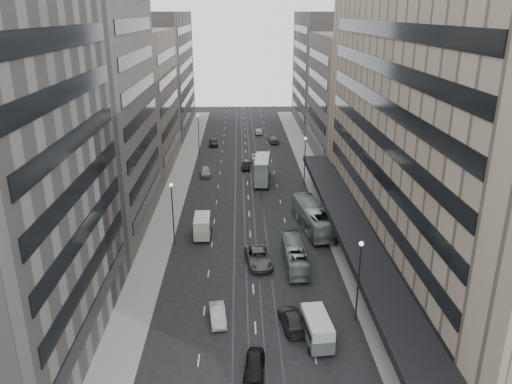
{
  "coord_description": "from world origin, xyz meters",
  "views": [
    {
      "loc": [
        -1.29,
        -45.69,
        28.0
      ],
      "look_at": [
        0.84,
        17.25,
        5.16
      ],
      "focal_mm": 35.0,
      "sensor_mm": 36.0,
      "label": 1
    }
  ],
  "objects": [
    {
      "name": "ground",
      "position": [
        0.0,
        0.0,
        0.0
      ],
      "size": [
        220.0,
        220.0,
        0.0
      ],
      "primitive_type": "plane",
      "color": "black",
      "rests_on": "ground"
    },
    {
      "name": "sidewalk_right",
      "position": [
        12.0,
        37.5,
        0.07
      ],
      "size": [
        4.0,
        125.0,
        0.15
      ],
      "primitive_type": "cube",
      "color": "gray",
      "rests_on": "ground"
    },
    {
      "name": "sidewalk_left",
      "position": [
        -12.0,
        37.5,
        0.07
      ],
      "size": [
        4.0,
        125.0,
        0.15
      ],
      "primitive_type": "cube",
      "color": "gray",
      "rests_on": "ground"
    },
    {
      "name": "department_store",
      "position": [
        21.45,
        8.0,
        14.95
      ],
      "size": [
        19.2,
        60.0,
        30.0
      ],
      "color": "gray",
      "rests_on": "ground"
    },
    {
      "name": "building_right_mid",
      "position": [
        21.5,
        52.0,
        12.0
      ],
      "size": [
        15.0,
        28.0,
        24.0
      ],
      "primitive_type": "cube",
      "color": "#46413D",
      "rests_on": "ground"
    },
    {
      "name": "building_right_far",
      "position": [
        21.5,
        82.0,
        14.0
      ],
      "size": [
        15.0,
        32.0,
        28.0
      ],
      "primitive_type": "cube",
      "color": "#67625D",
      "rests_on": "ground"
    },
    {
      "name": "building_left_b",
      "position": [
        -21.5,
        19.0,
        17.0
      ],
      "size": [
        15.0,
        26.0,
        34.0
      ],
      "primitive_type": "cube",
      "color": "#46413D",
      "rests_on": "ground"
    },
    {
      "name": "building_left_c",
      "position": [
        -21.5,
        46.0,
        12.5
      ],
      "size": [
        15.0,
        28.0,
        25.0
      ],
      "primitive_type": "cube",
      "color": "gray",
      "rests_on": "ground"
    },
    {
      "name": "building_left_d",
      "position": [
        -21.5,
        79.0,
        14.0
      ],
      "size": [
        15.0,
        38.0,
        28.0
      ],
      "primitive_type": "cube",
      "color": "#67625D",
      "rests_on": "ground"
    },
    {
      "name": "lamp_right_near",
      "position": [
        9.7,
        -5.0,
        5.2
      ],
      "size": [
        0.44,
        0.44,
        8.32
      ],
      "color": "#262628",
      "rests_on": "ground"
    },
    {
      "name": "lamp_right_far",
      "position": [
        9.7,
        35.0,
        5.2
      ],
      "size": [
        0.44,
        0.44,
        8.32
      ],
      "color": "#262628",
      "rests_on": "ground"
    },
    {
      "name": "lamp_left_near",
      "position": [
        -9.7,
        12.0,
        5.2
      ],
      "size": [
        0.44,
        0.44,
        8.32
      ],
      "color": "#262628",
      "rests_on": "ground"
    },
    {
      "name": "lamp_left_far",
      "position": [
        -9.7,
        55.0,
        5.2
      ],
      "size": [
        0.44,
        0.44,
        8.32
      ],
      "color": "#262628",
      "rests_on": "ground"
    },
    {
      "name": "bus_near",
      "position": [
        4.96,
        6.2,
        1.34
      ],
      "size": [
        2.35,
        9.66,
        2.68
      ],
      "primitive_type": "imported",
      "rotation": [
        0.0,
        0.0,
        3.15
      ],
      "color": "gray",
      "rests_on": "ground"
    },
    {
      "name": "bus_far",
      "position": [
        8.5,
        16.5,
        1.72
      ],
      "size": [
        4.41,
        12.59,
        3.43
      ],
      "primitive_type": "imported",
      "rotation": [
        0.0,
        0.0,
        3.27
      ],
      "color": "#8F9A90",
      "rests_on": "ground"
    },
    {
      "name": "double_decker",
      "position": [
        2.54,
        36.08,
        2.43
      ],
      "size": [
        3.19,
        8.44,
        4.51
      ],
      "rotation": [
        0.0,
        0.0,
        -0.1
      ],
      "color": "gray",
      "rests_on": "ground"
    },
    {
      "name": "vw_microbus",
      "position": [
        5.43,
        -8.31,
        1.47
      ],
      "size": [
        2.6,
        5.05,
        2.64
      ],
      "rotation": [
        0.0,
        0.0,
        0.09
      ],
      "color": "#525659",
      "rests_on": "ground"
    },
    {
      "name": "panel_van",
      "position": [
        -6.31,
        14.33,
        1.59
      ],
      "size": [
        2.35,
        4.62,
        2.88
      ],
      "rotation": [
        0.0,
        0.0,
        0.02
      ],
      "color": "beige",
      "rests_on": "ground"
    },
    {
      "name": "sedan_0",
      "position": [
        -0.27,
        -12.17,
        0.7
      ],
      "size": [
        2.06,
        4.27,
        1.41
      ],
      "primitive_type": "imported",
      "rotation": [
        0.0,
        0.0,
        -0.1
      ],
      "color": "black",
      "rests_on": "ground"
    },
    {
      "name": "sedan_1",
      "position": [
        -3.57,
        -4.76,
        0.67
      ],
      "size": [
        1.92,
        4.24,
        1.35
      ],
      "primitive_type": "imported",
      "rotation": [
        0.0,
        0.0,
        0.12
      ],
      "color": "#BCBBB7",
      "rests_on": "ground"
    },
    {
      "name": "sedan_2",
      "position": [
        0.8,
        6.62,
        0.83
      ],
      "size": [
        3.45,
        6.25,
        1.66
      ],
      "primitive_type": "imported",
      "rotation": [
        0.0,
        0.0,
        0.12
      ],
      "color": "#515153",
      "rests_on": "ground"
    },
    {
      "name": "sedan_3",
      "position": [
        3.49,
        -5.86,
        0.75
      ],
      "size": [
        2.74,
        5.37,
        1.49
      ],
      "primitive_type": "imported",
      "rotation": [
        0.0,
        0.0,
        3.27
      ],
      "color": "black",
      "rests_on": "ground"
    },
    {
      "name": "sedan_4",
      "position": [
        -7.51,
        40.42,
        0.79
      ],
      "size": [
        2.26,
        4.76,
        1.57
      ],
      "primitive_type": "imported",
      "rotation": [
        0.0,
        0.0,
        0.09
      ],
      "color": "#A39887",
      "rests_on": "ground"
    },
    {
      "name": "sedan_5",
      "position": [
        -0.07,
        44.26,
        0.69
      ],
      "size": [
        1.8,
        4.31,
        1.39
      ],
      "primitive_type": "imported",
      "rotation": [
        0.0,
        0.0,
        -0.08
      ],
      "color": "black",
      "rests_on": "ground"
    },
    {
      "name": "sedan_6",
      "position": [
        2.17,
        49.94,
        0.72
      ],
      "size": [
        2.65,
        5.3,
        1.44
      ],
      "primitive_type": "imported",
      "rotation": [
        0.0,
        0.0,
        3.19
      ],
      "color": "white",
      "rests_on": "ground"
    },
    {
      "name": "sedan_7",
      "position": [
        6.32,
        64.09,
        0.72
      ],
      "size": [
        2.55,
        5.17,
        1.45
      ],
      "primitive_type": "imported",
      "rotation": [
        0.0,
        0.0,
        3.25
      ],
      "color": "#575759",
      "rests_on": "ground"
    },
    {
      "name": "sedan_8",
      "position": [
        -7.09,
        62.02,
        0.79
      ],
      "size": [
        2.06,
        4.69,
        1.57
      ],
      "primitive_type": "imported",
      "rotation": [
        0.0,
        0.0,
        0.05
      ],
      "color": "black",
      "rests_on": "ground"
    },
    {
      "name": "sedan_9",
      "position": [
        3.27,
        72.76,
        0.67
      ],
      "size": [
        1.7,
        4.14,
        1.33
      ],
      "primitive_type": "imported",
      "rotation": [
        0.0,
        0.0,
        3.21
      ],
      "color": "#B8AC98",
      "rests_on": "ground"
    },
    {
      "name": "pedestrian",
      "position": [
        12.63,
        -12.58,
        1.02
      ],
      "size": [
        0.71,
        0.54,
        1.73
      ],
      "primitive_type": "imported",
      "rotation": [
        0.0,
        0.0,
        3.36
      ],
      "color": "black",
      "rests_on": "sidewalk_right"
    }
  ]
}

